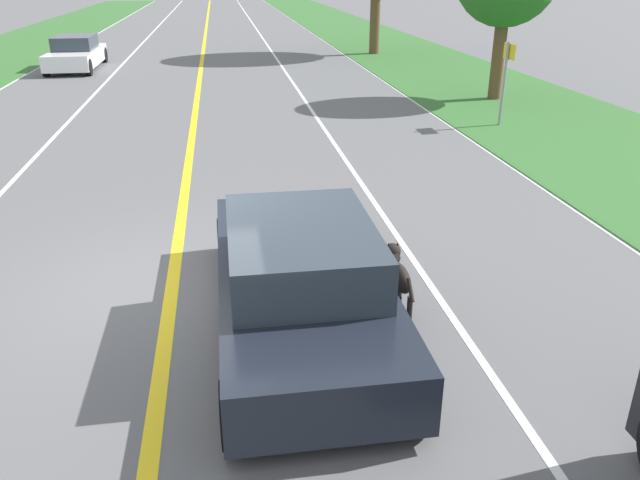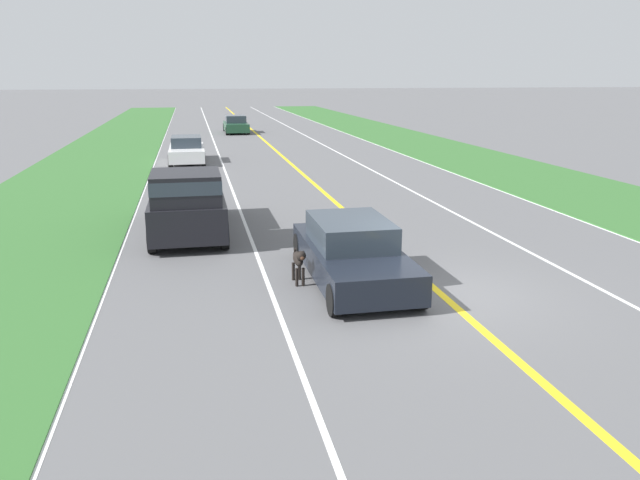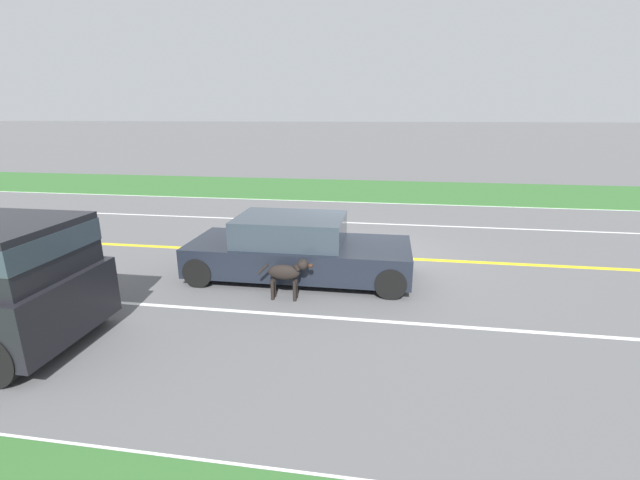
% 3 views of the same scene
% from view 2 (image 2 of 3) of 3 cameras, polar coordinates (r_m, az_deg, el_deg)
% --- Properties ---
extents(ground_plane, '(400.00, 400.00, 0.00)m').
position_cam_2_polar(ground_plane, '(13.48, 10.92, -4.81)').
color(ground_plane, '#5B5B5E').
extents(centre_divider_line, '(0.18, 160.00, 0.01)m').
position_cam_2_polar(centre_divider_line, '(13.48, 10.92, -4.79)').
color(centre_divider_line, yellow).
rests_on(centre_divider_line, ground).
extents(lane_edge_line_right, '(0.14, 160.00, 0.01)m').
position_cam_2_polar(lane_edge_line_right, '(12.68, -20.03, -6.73)').
color(lane_edge_line_right, white).
rests_on(lane_edge_line_right, ground).
extents(lane_dash_same_dir, '(0.10, 160.00, 0.01)m').
position_cam_2_polar(lane_dash_same_dir, '(12.61, -4.05, -5.94)').
color(lane_dash_same_dir, white).
rests_on(lane_dash_same_dir, ground).
extents(lane_dash_oncoming, '(0.10, 160.00, 0.01)m').
position_cam_2_polar(lane_dash_oncoming, '(15.13, 23.31, -3.59)').
color(lane_dash_oncoming, white).
rests_on(lane_dash_oncoming, ground).
extents(ego_car, '(1.93, 4.79, 1.38)m').
position_cam_2_polar(ego_car, '(13.93, 2.93, -1.14)').
color(ego_car, black).
rests_on(ego_car, ground).
extents(dog, '(0.22, 1.10, 0.86)m').
position_cam_2_polar(dog, '(13.65, -1.96, -1.85)').
color(dog, black).
rests_on(dog, ground).
extents(pickup_truck, '(2.08, 5.38, 2.00)m').
position_cam_2_polar(pickup_truck, '(18.31, -12.04, 3.63)').
color(pickup_truck, black).
rests_on(pickup_truck, ground).
extents(car_trailing_near, '(1.83, 4.71, 1.34)m').
position_cam_2_polar(car_trailing_near, '(34.02, -12.09, 8.05)').
color(car_trailing_near, white).
rests_on(car_trailing_near, ground).
extents(car_trailing_mid, '(1.83, 4.48, 1.36)m').
position_cam_2_polar(car_trailing_mid, '(50.75, -7.70, 10.40)').
color(car_trailing_mid, '#1E472D').
rests_on(car_trailing_mid, ground).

